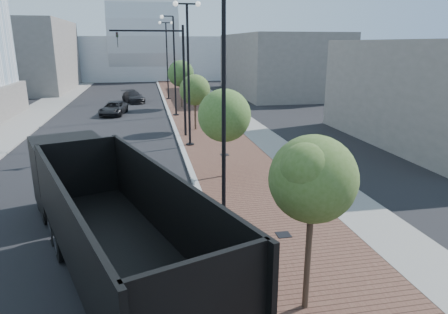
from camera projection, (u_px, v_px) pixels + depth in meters
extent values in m
cube|color=#4C2D23|center=(198.00, 106.00, 44.90)|extent=(7.00, 140.00, 0.12)
cube|color=slate|center=(222.00, 105.00, 45.40)|extent=(2.40, 140.00, 0.13)
cube|color=gray|center=(166.00, 106.00, 44.25)|extent=(0.30, 140.00, 0.14)
cube|color=slate|center=(41.00, 110.00, 41.86)|extent=(4.00, 140.00, 0.12)
cube|color=black|center=(70.00, 172.00, 16.23)|extent=(3.35, 3.41, 2.69)
cube|color=black|center=(65.00, 182.00, 17.71)|extent=(2.52, 1.32, 1.35)
cube|color=black|center=(79.00, 199.00, 15.17)|extent=(2.72, 1.65, 0.52)
cube|color=black|center=(123.00, 266.00, 10.62)|extent=(5.54, 9.82, 0.36)
cube|color=black|center=(122.00, 252.00, 10.51)|extent=(5.64, 9.85, 0.12)
cube|color=black|center=(66.00, 227.00, 9.59)|extent=(3.32, 9.02, 2.07)
cube|color=black|center=(167.00, 205.00, 10.86)|extent=(3.32, 9.02, 2.07)
cube|color=black|center=(81.00, 169.00, 13.98)|extent=(2.48, 0.99, 2.07)
cylinder|color=black|center=(46.00, 210.00, 15.53)|extent=(0.68, 1.18, 1.14)
cylinder|color=silver|center=(46.00, 210.00, 15.53)|extent=(0.54, 0.70, 0.62)
cylinder|color=black|center=(103.00, 199.00, 16.59)|extent=(0.68, 1.18, 1.14)
cylinder|color=silver|center=(103.00, 199.00, 16.59)|extent=(0.54, 0.70, 0.62)
cylinder|color=black|center=(41.00, 197.00, 16.85)|extent=(0.68, 1.18, 1.14)
cylinder|color=silver|center=(41.00, 197.00, 16.85)|extent=(0.54, 0.70, 0.62)
cylinder|color=black|center=(94.00, 187.00, 17.92)|extent=(0.68, 1.18, 1.14)
cylinder|color=silver|center=(94.00, 187.00, 17.92)|extent=(0.54, 0.70, 0.62)
cylinder|color=black|center=(61.00, 244.00, 12.88)|extent=(0.68, 1.18, 1.14)
cylinder|color=silver|center=(61.00, 244.00, 12.88)|extent=(0.54, 0.70, 0.62)
cylinder|color=black|center=(127.00, 228.00, 13.95)|extent=(0.68, 1.18, 1.14)
cylinder|color=silver|center=(127.00, 228.00, 13.95)|extent=(0.54, 0.70, 0.62)
cylinder|color=black|center=(55.00, 229.00, 13.87)|extent=(0.68, 1.18, 1.14)
cylinder|color=silver|center=(55.00, 229.00, 13.87)|extent=(0.54, 0.70, 0.62)
cylinder|color=black|center=(117.00, 216.00, 14.94)|extent=(0.68, 1.18, 1.14)
cylinder|color=silver|center=(117.00, 216.00, 14.94)|extent=(0.54, 0.70, 0.62)
imported|color=white|center=(108.00, 186.00, 17.32)|extent=(3.55, 5.45, 1.70)
imported|color=black|center=(113.00, 108.00, 39.29)|extent=(2.80, 4.79, 1.25)
imported|color=black|center=(133.00, 97.00, 47.64)|extent=(3.12, 4.91, 1.33)
imported|color=black|center=(336.00, 173.00, 18.55)|extent=(0.82, 0.65, 1.97)
cylinder|color=black|center=(224.00, 217.00, 16.02)|extent=(0.56, 0.56, 0.20)
cylinder|color=black|center=(224.00, 104.00, 14.79)|extent=(0.16, 0.16, 9.00)
cylinder|color=black|center=(190.00, 145.00, 27.35)|extent=(0.56, 0.56, 0.20)
cylinder|color=black|center=(189.00, 78.00, 26.12)|extent=(0.16, 0.16, 9.00)
cylinder|color=black|center=(187.00, 4.00, 24.90)|extent=(1.40, 0.10, 0.10)
sphere|color=silver|center=(175.00, 4.00, 24.77)|extent=(0.32, 0.32, 0.32)
sphere|color=silver|center=(198.00, 4.00, 25.03)|extent=(0.32, 0.32, 0.32)
cylinder|color=black|center=(176.00, 115.00, 38.69)|extent=(0.56, 0.56, 0.20)
cylinder|color=black|center=(175.00, 67.00, 37.46)|extent=(0.16, 0.16, 9.00)
cylinder|color=black|center=(167.00, 16.00, 36.14)|extent=(1.00, 0.10, 0.10)
sphere|color=silver|center=(162.00, 17.00, 36.07)|extent=(0.32, 0.32, 0.32)
cylinder|color=black|center=(169.00, 99.00, 50.02)|extent=(0.56, 0.56, 0.20)
cylinder|color=black|center=(167.00, 62.00, 48.79)|extent=(0.16, 0.16, 9.00)
cylinder|color=black|center=(166.00, 23.00, 47.57)|extent=(1.40, 0.10, 0.10)
sphere|color=silver|center=(160.00, 23.00, 47.44)|extent=(0.32, 0.32, 0.32)
sphere|color=silver|center=(172.00, 23.00, 47.69)|extent=(0.32, 0.32, 0.32)
cylinder|color=black|center=(184.00, 83.00, 29.13)|extent=(0.18, 0.18, 8.00)
cylinder|color=black|center=(147.00, 31.00, 27.69)|extent=(5.00, 0.12, 0.12)
imported|color=black|center=(117.00, 40.00, 27.48)|extent=(0.16, 0.20, 1.00)
cylinder|color=#382619|center=(308.00, 252.00, 10.10)|extent=(0.16, 0.16, 3.40)
sphere|color=#3A541D|center=(313.00, 179.00, 9.57)|extent=(2.13, 2.13, 2.13)
sphere|color=#3A541D|center=(323.00, 183.00, 10.00)|extent=(1.49, 1.49, 1.49)
sphere|color=#3A541D|center=(307.00, 170.00, 9.14)|extent=(1.28, 1.28, 1.28)
cylinder|color=#382619|center=(224.00, 149.00, 20.54)|extent=(0.16, 0.16, 3.07)
sphere|color=#385A1F|center=(224.00, 115.00, 20.06)|extent=(2.67, 2.67, 2.67)
sphere|color=#385A1F|center=(231.00, 118.00, 20.48)|extent=(1.87, 1.87, 1.87)
sphere|color=#385A1F|center=(219.00, 111.00, 19.64)|extent=(1.60, 1.60, 1.60)
cylinder|color=#382619|center=(195.00, 112.00, 31.87)|extent=(0.16, 0.16, 3.04)
sphere|color=#37531C|center=(195.00, 90.00, 31.40)|extent=(2.41, 2.41, 2.41)
sphere|color=#37531C|center=(199.00, 92.00, 31.82)|extent=(1.69, 1.69, 1.69)
sphere|color=#37531C|center=(191.00, 86.00, 30.98)|extent=(1.45, 1.45, 1.45)
cylinder|color=#382619|center=(181.00, 92.00, 43.15)|extent=(0.16, 0.16, 3.43)
sphere|color=#294C1A|center=(181.00, 74.00, 42.62)|extent=(2.79, 2.79, 2.79)
sphere|color=#294C1A|center=(184.00, 76.00, 43.04)|extent=(1.95, 1.95, 1.95)
sphere|color=#294C1A|center=(178.00, 70.00, 42.19)|extent=(1.67, 1.67, 1.67)
cube|color=#A9AFB4|center=(144.00, 57.00, 85.31)|extent=(50.00, 28.00, 8.00)
cube|color=#68635E|center=(18.00, 56.00, 58.11)|extent=(14.00, 20.00, 10.00)
cube|color=#645F5A|center=(278.00, 64.00, 55.57)|extent=(12.00, 22.00, 8.00)
cube|color=#645F5A|center=(443.00, 92.00, 27.75)|extent=(10.00, 16.00, 7.00)
cube|color=black|center=(283.00, 235.00, 14.46)|extent=(0.50, 0.50, 0.02)
cube|color=black|center=(225.00, 155.00, 24.84)|extent=(0.50, 0.50, 0.02)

